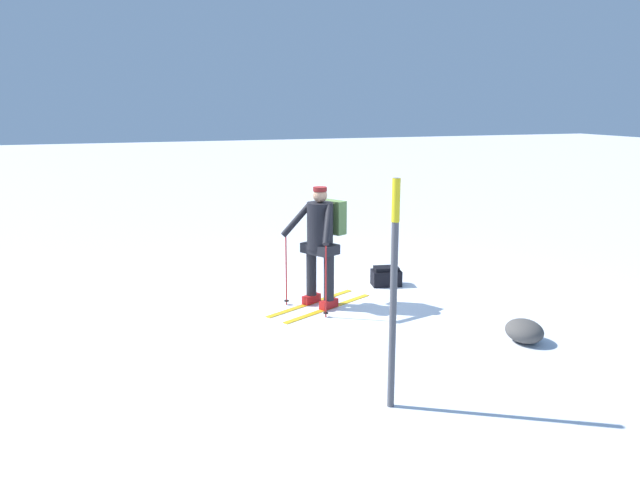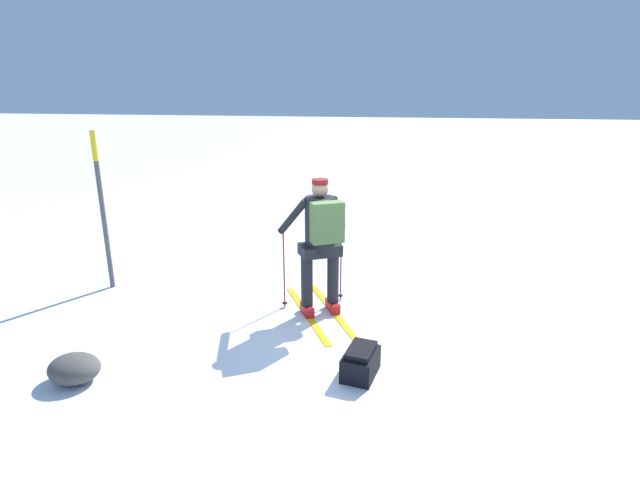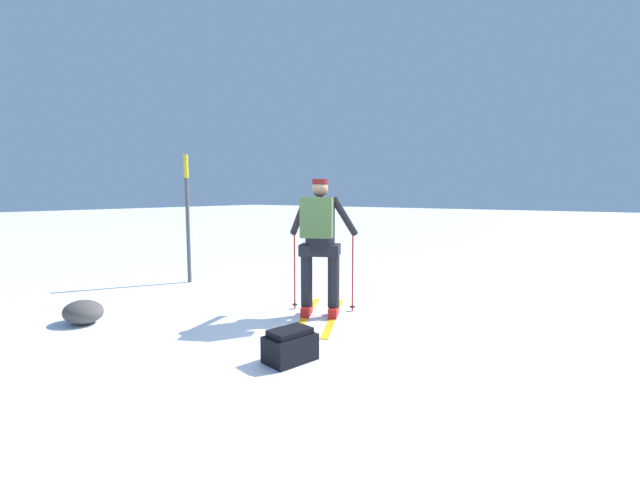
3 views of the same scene
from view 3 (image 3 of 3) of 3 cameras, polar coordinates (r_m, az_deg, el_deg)
The scene contains 5 objects.
ground_plane at distance 5.06m, azimuth -1.17°, elevation -11.93°, with size 80.00×80.00×0.00m, color white.
skier at distance 5.37m, azimuth -0.05°, elevation 0.44°, with size 1.19×1.76×1.75m.
dropped_backpack at distance 4.15m, azimuth -4.01°, elevation -13.90°, with size 0.39×0.52×0.31m.
trail_marker at distance 7.87m, azimuth -17.26°, elevation 3.94°, with size 0.08×0.08×2.25m.
rock_boulder at distance 6.01m, azimuth -29.04°, elevation -8.38°, with size 0.51×0.44×0.28m, color #474442.
Camera 3 is at (2.89, -3.84, 1.57)m, focal length 24.00 mm.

